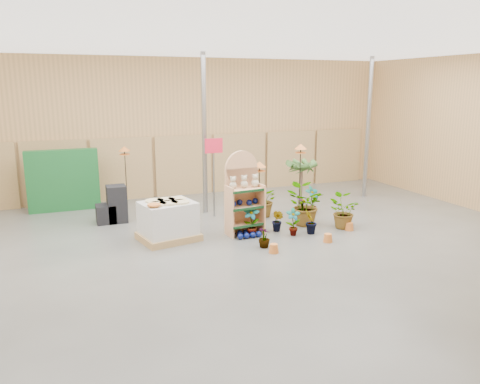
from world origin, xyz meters
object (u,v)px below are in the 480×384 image
object	(u,v)px
display_shelf	(243,196)
bird_table_front	(259,167)
pallet_stack	(168,221)
potted_plant_2	(303,205)

from	to	relation	value
display_shelf	bird_table_front	bearing A→B (deg)	20.24
pallet_stack	bird_table_front	xyz separation A→B (m)	(2.41, 0.14, 1.13)
pallet_stack	potted_plant_2	world-z (taller)	potted_plant_2
bird_table_front	potted_plant_2	world-z (taller)	bird_table_front
potted_plant_2	pallet_stack	bearing A→B (deg)	178.48
display_shelf	bird_table_front	size ratio (longest dim) A/B	1.19
display_shelf	pallet_stack	size ratio (longest dim) A/B	1.38
display_shelf	pallet_stack	world-z (taller)	display_shelf
bird_table_front	display_shelf	bearing A→B (deg)	-153.95
pallet_stack	bird_table_front	size ratio (longest dim) A/B	0.87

